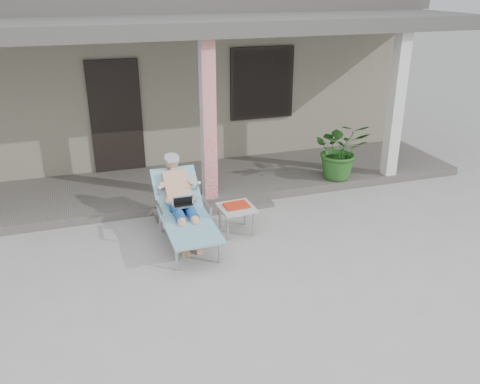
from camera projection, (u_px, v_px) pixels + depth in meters
name	position (u px, v px, depth m)	size (l,w,h in m)	color
ground	(252.00, 267.00, 6.83)	(60.00, 60.00, 0.00)	#9E9E99
house	(160.00, 67.00, 11.87)	(10.40, 5.40, 3.30)	gray
porch_deck	(198.00, 183.00, 9.43)	(10.00, 2.00, 0.15)	#605B56
porch_overhang	(194.00, 31.00, 8.33)	(10.00, 2.30, 2.85)	silver
porch_step	(215.00, 209.00, 8.44)	(2.00, 0.30, 0.07)	#605B56
lounger	(182.00, 192.00, 7.32)	(0.70, 1.84, 1.19)	#B7B7BC
side_table	(236.00, 209.00, 7.62)	(0.54, 0.54, 0.46)	#B4B5B0
potted_palm	(341.00, 150.00, 9.26)	(0.99, 0.85, 1.10)	#26591E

